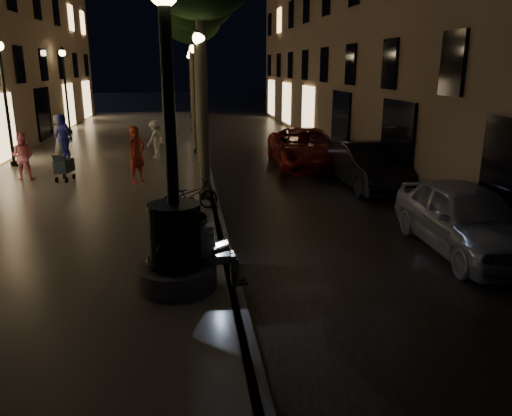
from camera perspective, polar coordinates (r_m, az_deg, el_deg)
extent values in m
plane|color=black|center=(21.56, -5.88, 5.30)|extent=(120.00, 120.00, 0.00)
cube|color=black|center=(21.86, 2.03, 5.55)|extent=(6.00, 45.00, 0.02)
cube|color=slate|center=(21.77, -16.50, 5.10)|extent=(8.00, 45.00, 0.20)
cube|color=#59595B|center=(21.54, -5.89, 5.56)|extent=(0.25, 45.00, 0.20)
cylinder|color=#59595B|center=(8.91, -9.03, -7.63)|extent=(1.40, 1.40, 0.40)
cylinder|color=black|center=(8.64, -9.24, -3.06)|extent=(0.90, 0.90, 1.10)
torus|color=black|center=(8.80, -9.11, -5.83)|extent=(1.04, 1.04, 0.10)
torus|color=black|center=(8.52, -9.36, -0.51)|extent=(0.89, 0.89, 0.09)
cylinder|color=black|center=(8.21, -9.91, 11.29)|extent=(0.20, 0.20, 3.20)
cube|color=gray|center=(8.80, -5.51, -5.76)|extent=(0.36, 0.24, 0.18)
cube|color=white|center=(8.68, -5.97, -3.70)|extent=(0.45, 0.26, 0.57)
sphere|color=tan|center=(8.57, -6.24, -1.38)|extent=(0.21, 0.21, 0.21)
sphere|color=black|center=(8.55, -6.31, -1.13)|extent=(0.21, 0.21, 0.21)
cube|color=gray|center=(8.73, -3.91, -5.91)|extent=(0.46, 0.13, 0.14)
cube|color=gray|center=(8.90, -4.00, -5.48)|extent=(0.46, 0.13, 0.14)
cube|color=gray|center=(8.84, -2.45, -7.31)|extent=(0.13, 0.12, 0.49)
cube|color=gray|center=(9.01, -2.57, -6.87)|extent=(0.13, 0.12, 0.49)
cube|color=black|center=(8.94, -1.79, -8.64)|extent=(0.26, 0.10, 0.03)
cube|color=black|center=(9.11, -1.92, -8.17)|extent=(0.26, 0.10, 0.03)
cube|color=black|center=(8.79, -3.83, -5.20)|extent=(0.24, 0.33, 0.02)
cube|color=black|center=(8.74, -4.89, -4.58)|extent=(0.09, 0.33, 0.21)
cube|color=#B2E1FF|center=(8.74, -4.79, -4.57)|extent=(0.06, 0.30, 0.18)
cylinder|color=#6B604C|center=(14.24, -6.05, 10.86)|extent=(0.28, 0.28, 5.00)
cylinder|color=#6B604C|center=(20.22, -6.57, 12.44)|extent=(0.28, 0.28, 5.10)
cylinder|color=#6B604C|center=(26.22, -7.17, 12.97)|extent=(0.28, 0.28, 4.90)
ellipsoid|color=black|center=(26.29, -7.45, 20.71)|extent=(3.00, 3.00, 2.40)
cylinder|color=#6B604C|center=(32.21, -7.24, 13.75)|extent=(0.28, 0.28, 5.20)
ellipsoid|color=black|center=(32.29, -7.48, 20.32)|extent=(3.00, 3.00, 2.40)
cylinder|color=black|center=(14.64, -5.98, 1.46)|extent=(0.28, 0.28, 0.20)
cylinder|color=black|center=(14.27, -6.22, 9.65)|extent=(0.12, 0.12, 4.40)
sphere|color=#FFD88C|center=(14.21, -6.51, 18.71)|extent=(0.36, 0.36, 0.36)
cone|color=black|center=(14.22, -6.54, 19.71)|extent=(0.30, 0.30, 0.22)
cylinder|color=black|center=(22.48, -6.77, 6.48)|extent=(0.28, 0.28, 0.20)
cylinder|color=black|center=(22.24, -6.95, 11.83)|extent=(0.12, 0.12, 4.40)
sphere|color=#FFD88C|center=(22.20, -7.15, 17.63)|extent=(0.36, 0.36, 0.36)
cone|color=black|center=(22.21, -7.18, 18.27)|extent=(0.30, 0.30, 0.22)
cylinder|color=black|center=(30.40, -7.16, 8.90)|extent=(0.28, 0.28, 0.20)
cylinder|color=black|center=(30.22, -7.30, 12.86)|extent=(0.12, 0.12, 4.40)
sphere|color=#FFD88C|center=(30.19, -7.45, 17.12)|extent=(0.36, 0.36, 0.36)
cone|color=black|center=(30.20, -7.47, 17.60)|extent=(0.30, 0.30, 0.22)
cylinder|color=black|center=(38.36, -7.39, 10.32)|extent=(0.28, 0.28, 0.20)
cylinder|color=black|center=(38.22, -7.50, 13.45)|extent=(0.12, 0.12, 4.40)
sphere|color=#FFD88C|center=(38.19, -7.63, 16.83)|extent=(0.36, 0.36, 0.36)
cone|color=black|center=(38.20, -7.64, 17.20)|extent=(0.30, 0.30, 0.22)
cylinder|color=black|center=(21.56, -25.91, 4.60)|extent=(0.28, 0.28, 0.20)
cylinder|color=black|center=(21.31, -26.59, 10.13)|extent=(0.12, 0.12, 4.40)
cylinder|color=black|center=(31.12, -20.48, 8.20)|extent=(0.28, 0.28, 0.20)
cylinder|color=black|center=(30.94, -20.86, 12.04)|extent=(0.12, 0.12, 4.40)
sphere|color=#FFD88C|center=(30.92, -21.28, 16.19)|extent=(0.36, 0.36, 0.36)
cone|color=black|center=(30.92, -21.33, 16.65)|extent=(0.30, 0.30, 0.22)
cube|color=black|center=(17.96, -21.08, 4.53)|extent=(0.57, 0.78, 0.42)
cube|color=black|center=(17.62, -21.63, 5.21)|extent=(0.40, 0.24, 0.28)
cylinder|color=black|center=(17.87, -21.82, 3.00)|extent=(0.08, 0.19, 0.19)
cylinder|color=black|center=(17.72, -20.84, 3.00)|extent=(0.08, 0.19, 0.19)
cylinder|color=black|center=(18.36, -21.06, 3.40)|extent=(0.08, 0.19, 0.19)
cylinder|color=black|center=(18.22, -20.10, 3.41)|extent=(0.08, 0.19, 0.19)
cylinder|color=black|center=(18.23, -20.70, 5.93)|extent=(0.12, 0.42, 0.26)
imported|color=#AFB0B7|center=(11.73, 22.88, -1.09)|extent=(1.93, 4.49, 1.51)
imported|color=black|center=(17.08, 12.60, 4.74)|extent=(1.63, 4.50, 1.48)
imported|color=maroon|center=(20.25, 5.72, 6.82)|extent=(2.76, 5.61, 1.53)
imported|color=red|center=(16.93, -13.48, 5.97)|extent=(0.79, 0.81, 1.88)
imported|color=pink|center=(18.73, -25.11, 5.40)|extent=(0.85, 0.70, 1.60)
imported|color=white|center=(21.70, -11.42, 7.75)|extent=(1.06, 1.14, 1.55)
imported|color=#2A309C|center=(21.47, -21.15, 7.44)|extent=(1.13, 1.15, 1.94)
imported|color=#333338|center=(23.49, -21.49, 7.85)|extent=(0.69, 0.94, 1.78)
imported|color=black|center=(13.41, -7.55, 1.40)|extent=(1.63, 0.97, 0.81)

